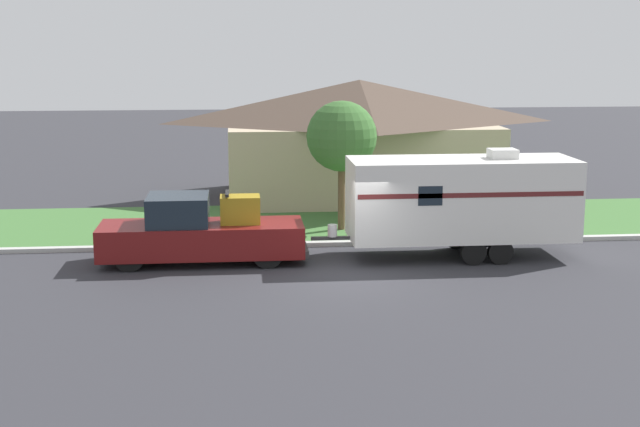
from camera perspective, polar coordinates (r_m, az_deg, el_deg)
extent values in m
plane|color=#2D2D33|center=(24.65, 1.78, -4.05)|extent=(120.00, 120.00, 0.00)
cube|color=#ADADA8|center=(28.25, 0.83, -1.94)|extent=(80.00, 0.30, 0.14)
cube|color=#3D6B33|center=(31.80, 0.11, -0.56)|extent=(80.00, 7.00, 0.03)
cube|color=tan|center=(36.88, 2.50, 3.45)|extent=(10.67, 6.71, 3.08)
pyramid|color=#4C3D33|center=(36.63, 2.53, 7.19)|extent=(11.53, 7.25, 1.74)
cube|color=#4C3828|center=(33.69, 3.27, 1.88)|extent=(1.00, 0.06, 2.10)
cylinder|color=black|center=(25.66, -12.12, -2.66)|extent=(0.89, 0.28, 0.89)
cylinder|color=black|center=(27.23, -11.74, -1.85)|extent=(0.89, 0.28, 0.89)
cylinder|color=black|center=(25.49, -3.37, -2.52)|extent=(0.89, 0.28, 0.89)
cylinder|color=black|center=(27.08, -3.50, -1.71)|extent=(0.89, 0.28, 0.89)
cube|color=maroon|center=(26.31, -10.33, -1.67)|extent=(3.38, 1.99, 0.92)
cube|color=#19232D|center=(26.09, -9.07, 0.24)|extent=(1.76, 1.83, 0.84)
cube|color=maroon|center=(26.22, -3.88, -1.56)|extent=(2.53, 1.99, 0.92)
cube|color=#333333|center=(26.36, -0.99, -2.22)|extent=(0.12, 1.79, 0.20)
cube|color=olive|center=(26.04, -5.13, 0.26)|extent=(1.15, 0.83, 0.80)
cube|color=black|center=(25.95, -5.96, 1.29)|extent=(0.10, 0.92, 0.08)
cylinder|color=black|center=(26.20, 9.78, -2.47)|extent=(0.73, 0.22, 0.73)
cylinder|color=black|center=(28.12, 8.70, -1.50)|extent=(0.73, 0.22, 0.73)
cylinder|color=black|center=(26.42, 11.47, -2.42)|extent=(0.73, 0.22, 0.73)
cylinder|color=black|center=(28.33, 10.29, -1.46)|extent=(0.73, 0.22, 0.73)
cube|color=silver|center=(26.84, 9.04, 0.97)|extent=(6.70, 2.32, 2.37)
cube|color=#5B1E1E|center=(25.68, 9.71, 1.16)|extent=(6.57, 0.01, 0.14)
cube|color=#383838|center=(26.37, 0.67, -1.59)|extent=(1.15, 0.12, 0.10)
cylinder|color=silver|center=(26.33, 0.80, -1.10)|extent=(0.28, 0.28, 0.36)
cube|color=silver|center=(26.98, 11.62, 3.77)|extent=(0.80, 0.68, 0.28)
cube|color=#19232D|center=(25.40, 7.08, 1.12)|extent=(0.70, 0.01, 0.56)
cylinder|color=brown|center=(28.91, -9.85, -0.78)|extent=(0.09, 0.09, 1.14)
cube|color=black|center=(28.78, -9.89, 0.54)|extent=(0.48, 0.20, 0.22)
cylinder|color=brown|center=(30.36, 1.38, 1.10)|extent=(0.24, 0.24, 2.34)
sphere|color=#38662D|center=(30.07, 1.40, 4.97)|extent=(2.39, 2.39, 2.39)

